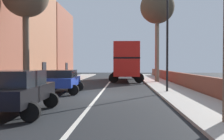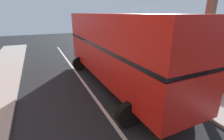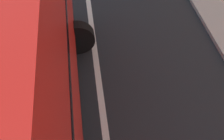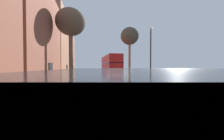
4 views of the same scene
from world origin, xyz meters
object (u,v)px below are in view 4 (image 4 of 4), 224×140
Objects in this scene: parked_car_black_left_2 at (100,81)px; lamppost_right at (151,50)px; double_decker_bus at (111,64)px; parked_car_blue_left_1 at (94,75)px; street_tree_left_2 at (71,23)px; street_tree_right_3 at (130,37)px.

lamppost_right reaches higher than parked_car_black_left_2.
parked_car_black_left_2 is at bearing -102.24° from double_decker_bus.
lamppost_right is at bearing 2.59° from parked_car_blue_left_1.
street_tree_left_2 is at bearing -174.17° from parked_car_blue_left_1.
lamppost_right is at bearing 3.40° from street_tree_left_2.
parked_car_blue_left_1 is at bearing -177.41° from lamppost_right.
street_tree_right_3 reaches higher than street_tree_left_2.
street_tree_right_3 is at bearing 45.61° from street_tree_left_2.
double_decker_bus is 2.46× the size of parked_car_black_left_2.
lamppost_right is (9.08, 0.54, -2.32)m from street_tree_left_2.
lamppost_right is at bearing -78.02° from double_decker_bus.
double_decker_bus is at bearing 71.52° from parked_car_blue_left_1.
parked_car_blue_left_1 is at bearing 5.83° from street_tree_left_2.
parked_car_black_left_2 is (0.00, -6.79, 0.05)m from parked_car_blue_left_1.
parked_car_black_left_2 is at bearing -133.77° from lamppost_right.
double_decker_bus is 1.14× the size of street_tree_right_3.
street_tree_right_3 is at bearing 52.54° from parked_car_blue_left_1.
lamppost_right reaches higher than double_decker_bus.
double_decker_bus is 12.61m from lamppost_right.
double_decker_bus is 13.33m from parked_car_blue_left_1.
lamppost_right is at bearing -93.68° from street_tree_right_3.
double_decker_bus is 19.85m from parked_car_black_left_2.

